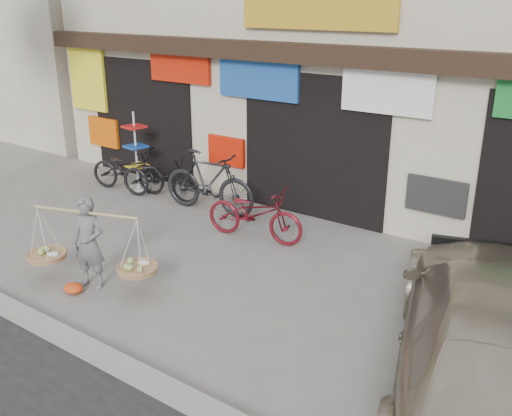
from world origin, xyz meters
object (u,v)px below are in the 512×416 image
Objects in this scene: display_rack at (137,159)px; bike_1 at (209,182)px; street_vendor at (89,247)px; bike_3 at (128,170)px; bike_2 at (255,213)px; suv at (508,340)px; bike_0 at (160,177)px.

bike_1 is at bearing -4.55° from display_rack.
bike_1 is at bearing 81.84° from street_vendor.
bike_3 is (-2.27, -0.01, -0.13)m from bike_1.
street_vendor is 2.94m from bike_2.
bike_1 is 1.63m from bike_2.
bike_2 is at bearing -11.62° from display_rack.
bike_1 is 1.12× the size of bike_2.
suv is at bearing -119.08° from bike_1.
suv is 3.37× the size of display_rack.
bike_1 is at bearing 60.79° from bike_2.
street_vendor is 1.15× the size of display_rack.
display_rack is (0.10, 0.18, 0.21)m from bike_3.
bike_3 is 8.78m from suv.
bike_3 is at bearing 77.84° from bike_0.
bike_1 is (1.31, 0.01, 0.13)m from bike_0.
street_vendor is at bearing -51.88° from display_rack.
bike_1 reaches higher than bike_2.
bike_0 is at bearing -36.27° from suv.
street_vendor is 4.43m from bike_3.
bike_0 is (-1.91, 3.36, -0.14)m from street_vendor.
display_rack is at bearing 65.91° from bike_0.
street_vendor is at bearing -9.18° from suv.
street_vendor is 3.87m from bike_0.
suv is (5.49, 0.71, 0.17)m from street_vendor.
bike_1 is 0.35× the size of suv.
bike_1 reaches higher than bike_0.
bike_1 is 2.19m from display_rack.
street_vendor is 1.09× the size of bike_3.
bike_3 is (-3.79, 0.57, 0.00)m from bike_2.
suv is (8.37, -2.65, 0.30)m from bike_3.
display_rack is at bearing -39.45° from bike_3.
street_vendor is 1.09× the size of bike_0.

